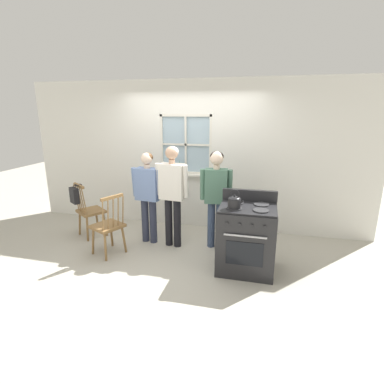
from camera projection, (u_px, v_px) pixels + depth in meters
ground_plane at (170, 257)px, 4.56m from camera, size 16.00×16.00×0.00m
wall_back at (193, 157)px, 5.51m from camera, size 6.40×0.16×2.70m
chair_by_window at (90, 212)px, 5.24m from camera, size 0.57×0.57×0.97m
chair_near_wall at (108, 226)px, 4.57m from camera, size 0.54×0.55×0.97m
person_elderly_left at (148, 190)px, 4.88m from camera, size 0.55×0.26×1.52m
person_teen_center at (172, 188)px, 4.71m from camera, size 0.56×0.26×1.64m
person_adult_right at (216, 191)px, 4.68m from camera, size 0.51×0.25×1.57m
stove at (246, 238)px, 4.10m from camera, size 0.76×0.68×1.08m
kettle at (234, 202)px, 3.87m from camera, size 0.21×0.17×0.25m
potted_plant at (179, 170)px, 5.55m from camera, size 0.15×0.15×0.27m
handbag at (74, 195)px, 5.00m from camera, size 0.25×0.25×0.31m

